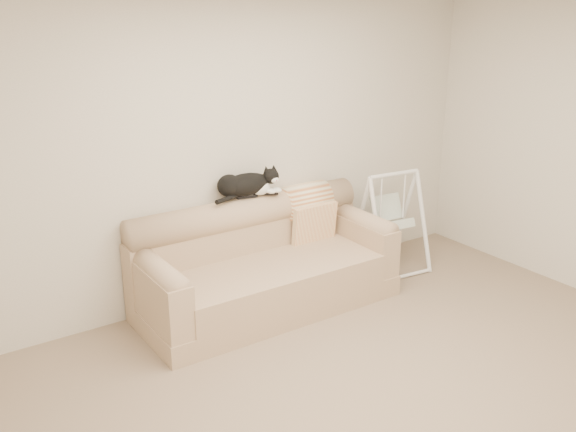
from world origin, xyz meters
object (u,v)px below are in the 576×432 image
object	(u,v)px
remote_a	(247,196)
remote_b	(268,193)
baby_swing	(391,220)
tuxedo_cat	(246,184)
sofa	(263,266)

from	to	relation	value
remote_a	remote_b	bearing A→B (deg)	-4.95
remote_b	baby_swing	bearing A→B (deg)	-10.78
remote_a	tuxedo_cat	world-z (taller)	tuxedo_cat
sofa	remote_b	xyz separation A→B (m)	(0.21, 0.23, 0.56)
remote_b	tuxedo_cat	bearing A→B (deg)	174.76
remote_b	remote_a	bearing A→B (deg)	175.05
sofa	remote_a	bearing A→B (deg)	89.57
remote_a	baby_swing	bearing A→B (deg)	-9.97
tuxedo_cat	baby_swing	world-z (taller)	tuxedo_cat
remote_a	baby_swing	xyz separation A→B (m)	(1.45, -0.25, -0.43)
remote_b	tuxedo_cat	xyz separation A→B (m)	(-0.21, 0.02, 0.11)
remote_b	baby_swing	world-z (taller)	baby_swing
tuxedo_cat	sofa	bearing A→B (deg)	-90.04
remote_a	tuxedo_cat	bearing A→B (deg)	145.26
remote_a	tuxedo_cat	distance (m)	0.11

